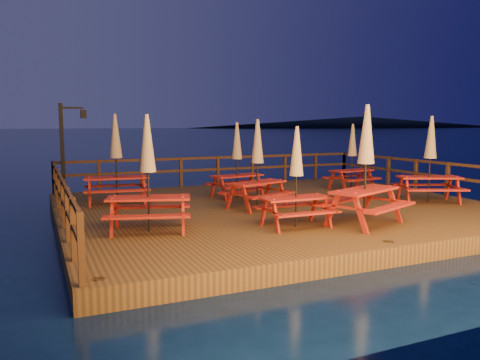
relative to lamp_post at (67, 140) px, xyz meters
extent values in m
plane|color=black|center=(5.39, -4.55, -2.20)|extent=(500.00, 500.00, 0.00)
cube|color=#402C14|center=(5.39, -4.55, -2.00)|extent=(12.00, 10.00, 0.40)
cylinder|color=#321910|center=(-0.21, -9.15, -2.50)|extent=(0.24, 0.24, 1.40)
cylinder|color=#321910|center=(-0.21, 0.05, -2.50)|extent=(0.24, 0.24, 1.40)
cylinder|color=#321910|center=(5.39, -9.15, -2.50)|extent=(0.24, 0.24, 1.40)
cylinder|color=#321910|center=(5.39, 0.05, -2.50)|extent=(0.24, 0.24, 1.40)
cylinder|color=#321910|center=(10.99, 0.05, -2.50)|extent=(0.24, 0.24, 1.40)
cube|color=#321910|center=(5.39, 0.30, -0.75)|extent=(11.70, 0.06, 0.09)
cube|color=#321910|center=(5.39, 0.30, -1.19)|extent=(11.70, 0.06, 0.09)
cube|color=#321910|center=(0.71, 0.30, -1.25)|extent=(0.10, 0.10, 1.10)
cube|color=#321910|center=(5.39, 0.30, -1.25)|extent=(0.10, 0.10, 1.10)
cube|color=#321910|center=(10.07, 0.30, -1.25)|extent=(0.10, 0.10, 1.10)
cube|color=#321910|center=(-0.46, -4.55, -0.75)|extent=(0.06, 9.70, 0.09)
cube|color=#321910|center=(-0.46, -4.55, -1.19)|extent=(0.06, 9.70, 0.09)
cube|color=#321910|center=(-0.46, -8.43, -1.25)|extent=(0.10, 0.10, 1.10)
cube|color=#321910|center=(-0.46, -4.55, -1.25)|extent=(0.10, 0.10, 1.10)
cube|color=#321910|center=(-0.46, -0.67, -1.25)|extent=(0.10, 0.10, 1.10)
cube|color=#321910|center=(11.24, -4.55, -0.75)|extent=(0.06, 9.70, 0.09)
cube|color=#321910|center=(11.24, -4.55, -1.19)|extent=(0.06, 9.70, 0.09)
cube|color=#321910|center=(11.24, -4.55, -1.25)|extent=(0.10, 0.10, 1.10)
cube|color=#321910|center=(11.24, -0.67, -1.25)|extent=(0.10, 0.10, 1.10)
cube|color=black|center=(-0.16, 0.00, -0.30)|extent=(0.12, 0.12, 3.00)
cube|color=black|center=(0.19, 0.00, 1.05)|extent=(0.70, 0.06, 0.06)
cube|color=black|center=(0.54, 0.00, 0.85)|extent=(0.18, 0.18, 0.28)
sphere|color=#EDA55E|center=(0.54, 0.00, 0.85)|extent=(0.14, 0.14, 0.14)
ellipsoid|color=black|center=(190.39, 225.45, 1.30)|extent=(230.40, 86.40, 7.00)
cube|color=maroon|center=(4.39, -7.22, -1.13)|extent=(1.60, 0.63, 0.04)
cube|color=maroon|center=(4.39, -6.69, -1.40)|extent=(1.60, 0.26, 0.04)
cube|color=maroon|center=(4.39, -7.75, -1.40)|extent=(1.60, 0.26, 0.04)
cube|color=maroon|center=(3.73, -6.92, -1.46)|extent=(0.05, 0.09, 0.66)
cube|color=maroon|center=(3.72, -7.51, -1.46)|extent=(0.05, 0.09, 0.66)
cube|color=maroon|center=(5.06, -6.93, -1.46)|extent=(0.05, 0.09, 0.66)
cube|color=maroon|center=(5.05, -7.52, -1.46)|extent=(0.05, 0.09, 0.66)
cylinder|color=black|center=(4.39, -7.22, -0.69)|extent=(0.04, 0.04, 2.22)
cone|color=tan|center=(4.39, -7.22, -0.07)|extent=(0.32, 0.32, 1.11)
sphere|color=black|center=(4.39, -7.22, 0.45)|extent=(0.06, 0.06, 0.06)
cube|color=maroon|center=(5.97, -7.66, -0.99)|extent=(2.08, 1.43, 0.05)
cube|color=maroon|center=(5.73, -7.06, -1.31)|extent=(1.91, 1.01, 0.05)
cube|color=maroon|center=(6.22, -8.25, -1.31)|extent=(1.91, 1.01, 0.05)
cube|color=maroon|center=(5.09, -7.63, -1.39)|extent=(0.10, 0.12, 0.81)
cube|color=maroon|center=(5.36, -8.29, -1.39)|extent=(0.10, 0.12, 0.81)
cube|color=maroon|center=(6.59, -7.02, -1.39)|extent=(0.10, 0.12, 0.81)
cube|color=maroon|center=(6.86, -7.68, -1.39)|extent=(0.10, 0.12, 0.81)
cylinder|color=black|center=(5.97, -7.66, -0.45)|extent=(0.05, 0.05, 2.69)
cone|color=tan|center=(5.97, -7.66, 0.31)|extent=(0.39, 0.39, 1.35)
sphere|color=black|center=(5.97, -7.66, 0.93)|extent=(0.08, 0.08, 0.08)
cube|color=maroon|center=(1.21, -6.34, -1.05)|extent=(1.90, 1.18, 0.05)
cube|color=maroon|center=(1.39, -5.78, -1.35)|extent=(1.78, 0.78, 0.05)
cube|color=maroon|center=(1.04, -6.91, -1.35)|extent=(1.78, 0.78, 0.05)
cube|color=maroon|center=(0.60, -5.82, -1.43)|extent=(0.09, 0.11, 0.74)
cube|color=maroon|center=(0.41, -6.44, -1.43)|extent=(0.09, 0.11, 0.74)
cube|color=maroon|center=(2.02, -6.25, -1.43)|extent=(0.09, 0.11, 0.74)
cube|color=maroon|center=(1.83, -6.87, -1.43)|extent=(0.09, 0.11, 0.74)
cylinder|color=black|center=(1.21, -6.34, -0.56)|extent=(0.04, 0.04, 2.47)
cone|color=tan|center=(1.21, -6.34, 0.13)|extent=(0.36, 0.36, 1.23)
sphere|color=black|center=(1.21, -6.34, 0.70)|extent=(0.07, 0.07, 0.07)
cube|color=maroon|center=(9.75, -5.91, -1.05)|extent=(1.92, 1.36, 0.05)
cube|color=maroon|center=(9.99, -5.36, -1.35)|extent=(1.75, 0.97, 0.05)
cube|color=maroon|center=(9.51, -6.45, -1.35)|extent=(1.75, 0.97, 0.05)
cube|color=maroon|center=(9.20, -5.31, -1.42)|extent=(0.09, 0.12, 0.75)
cube|color=maroon|center=(8.94, -5.91, -1.42)|extent=(0.09, 0.12, 0.75)
cube|color=maroon|center=(10.57, -5.91, -1.42)|extent=(0.09, 0.12, 0.75)
cube|color=maroon|center=(10.31, -6.51, -1.42)|extent=(0.09, 0.12, 0.75)
cylinder|color=black|center=(9.75, -5.91, -0.55)|extent=(0.04, 0.04, 2.49)
cone|color=tan|center=(9.75, -5.91, 0.15)|extent=(0.36, 0.36, 1.24)
sphere|color=black|center=(9.75, -5.91, 0.72)|extent=(0.07, 0.07, 0.07)
cube|color=maroon|center=(4.61, -4.75, -1.08)|extent=(1.84, 1.19, 0.05)
cube|color=maroon|center=(4.43, -4.21, -1.37)|extent=(1.71, 0.81, 0.05)
cube|color=maroon|center=(4.80, -5.29, -1.37)|extent=(1.71, 0.81, 0.05)
cube|color=maroon|center=(3.83, -4.68, -1.44)|extent=(0.08, 0.11, 0.72)
cube|color=maroon|center=(4.04, -5.28, -1.44)|extent=(0.08, 0.11, 0.72)
cube|color=maroon|center=(5.19, -4.22, -1.44)|extent=(0.08, 0.11, 0.72)
cube|color=maroon|center=(5.39, -4.82, -1.44)|extent=(0.08, 0.11, 0.72)
cylinder|color=black|center=(4.61, -4.75, -0.60)|extent=(0.04, 0.04, 2.39)
cone|color=tan|center=(4.61, -4.75, 0.07)|extent=(0.34, 0.34, 1.19)
sphere|color=black|center=(4.61, -4.75, 0.62)|extent=(0.07, 0.07, 0.07)
cube|color=maroon|center=(9.32, -2.75, -1.12)|extent=(1.70, 0.85, 0.05)
cube|color=maroon|center=(9.25, -2.21, -1.39)|extent=(1.65, 0.47, 0.05)
cube|color=maroon|center=(9.40, -3.29, -1.39)|extent=(1.65, 0.47, 0.05)
cube|color=maroon|center=(8.61, -2.55, -1.46)|extent=(0.07, 0.10, 0.68)
cube|color=maroon|center=(8.69, -3.14, -1.46)|extent=(0.07, 0.10, 0.68)
cube|color=maroon|center=(9.96, -2.36, -1.46)|extent=(0.07, 0.10, 0.68)
cube|color=maroon|center=(10.04, -2.96, -1.46)|extent=(0.07, 0.10, 0.68)
cylinder|color=black|center=(9.32, -2.75, -0.66)|extent=(0.04, 0.04, 2.26)
cone|color=tan|center=(9.32, -2.75, -0.03)|extent=(0.33, 0.33, 1.13)
sphere|color=black|center=(9.32, -2.75, 0.50)|extent=(0.06, 0.06, 0.06)
cube|color=maroon|center=(4.87, -2.75, -1.10)|extent=(1.75, 0.93, 0.05)
cube|color=maroon|center=(4.77, -2.20, -1.38)|extent=(1.68, 0.54, 0.05)
cube|color=maroon|center=(4.96, -3.29, -1.38)|extent=(1.68, 0.54, 0.05)
cube|color=maroon|center=(4.13, -2.57, -1.45)|extent=(0.07, 0.10, 0.69)
cube|color=maroon|center=(4.24, -3.17, -1.45)|extent=(0.07, 0.10, 0.69)
cube|color=maroon|center=(5.50, -2.33, -1.45)|extent=(0.07, 0.10, 0.69)
cube|color=maroon|center=(5.60, -2.93, -1.45)|extent=(0.07, 0.10, 0.69)
cylinder|color=black|center=(4.87, -2.75, -0.64)|extent=(0.04, 0.04, 2.31)
cone|color=tan|center=(4.87, -2.75, 0.01)|extent=(0.33, 0.33, 1.16)
sphere|color=black|center=(4.87, -2.75, 0.54)|extent=(0.06, 0.06, 0.06)
cube|color=maroon|center=(1.17, -2.39, -1.03)|extent=(1.91, 0.94, 0.05)
cube|color=maroon|center=(1.25, -1.78, -1.34)|extent=(1.85, 0.51, 0.05)
cube|color=maroon|center=(1.10, -2.99, -1.34)|extent=(1.85, 0.51, 0.05)
cube|color=maroon|center=(0.46, -1.96, -1.41)|extent=(0.07, 0.11, 0.76)
cube|color=maroon|center=(0.37, -2.63, -1.41)|extent=(0.07, 0.11, 0.76)
cube|color=maroon|center=(1.97, -2.15, -1.41)|extent=(0.07, 0.11, 0.76)
cube|color=maroon|center=(1.89, -2.82, -1.41)|extent=(0.07, 0.11, 0.76)
cylinder|color=black|center=(1.17, -2.39, -0.52)|extent=(0.04, 0.04, 2.54)
cone|color=tan|center=(1.17, -2.39, 0.19)|extent=(0.37, 0.37, 1.27)
sphere|color=black|center=(1.17, -2.39, 0.78)|extent=(0.07, 0.07, 0.07)
camera|label=1|loc=(-1.01, -16.30, 0.56)|focal=35.00mm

